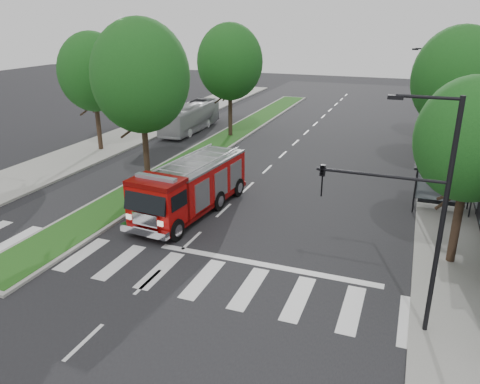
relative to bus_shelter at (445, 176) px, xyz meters
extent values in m
plane|color=black|center=(-11.20, -8.15, -2.04)|extent=(140.00, 140.00, 0.00)
cube|color=gray|center=(1.30, 1.85, -1.96)|extent=(5.00, 80.00, 0.15)
cube|color=gray|center=(-25.70, 1.85, -1.96)|extent=(5.00, 80.00, 0.15)
cube|color=gray|center=(-17.20, 9.85, -1.97)|extent=(3.00, 50.00, 0.14)
cube|color=#164C15|center=(-17.20, 9.85, -1.89)|extent=(2.60, 49.50, 0.02)
cylinder|color=black|center=(-1.40, -0.75, -0.79)|extent=(0.08, 0.08, 2.50)
cylinder|color=black|center=(1.40, -0.75, -0.79)|extent=(0.08, 0.08, 2.50)
cylinder|color=black|center=(-1.40, 0.45, -0.79)|extent=(0.08, 0.08, 2.50)
cylinder|color=black|center=(1.40, 0.45, -0.79)|extent=(0.08, 0.08, 2.50)
cube|color=black|center=(0.00, -0.15, 0.51)|extent=(3.20, 1.60, 0.12)
cube|color=#8C99A5|center=(0.00, 0.55, -0.74)|extent=(2.80, 0.04, 1.80)
cube|color=black|center=(0.00, -0.15, -1.49)|extent=(2.40, 0.40, 0.08)
cylinder|color=black|center=(0.30, -6.15, -0.17)|extent=(0.36, 0.36, 3.74)
ellipsoid|color=black|center=(0.30, -6.15, 3.49)|extent=(4.40, 4.40, 5.06)
cylinder|color=black|center=(0.30, 5.85, 0.16)|extent=(0.36, 0.36, 4.40)
ellipsoid|color=black|center=(0.30, 5.85, 4.46)|extent=(5.60, 5.60, 6.44)
cylinder|color=black|center=(0.30, 15.85, -0.06)|extent=(0.36, 0.36, 3.96)
ellipsoid|color=black|center=(0.30, 15.85, 3.81)|extent=(5.00, 5.00, 5.75)
cylinder|color=black|center=(-17.20, -2.15, 0.27)|extent=(0.36, 0.36, 4.62)
ellipsoid|color=black|center=(-17.20, -2.15, 4.79)|extent=(5.80, 5.80, 6.67)
cylinder|color=black|center=(-17.20, 11.85, 0.16)|extent=(0.36, 0.36, 4.40)
ellipsoid|color=black|center=(-17.20, 11.85, 4.46)|extent=(5.60, 5.60, 6.44)
cylinder|color=black|center=(-25.20, 3.85, 0.05)|extent=(0.36, 0.36, 4.18)
ellipsoid|color=black|center=(-25.20, 3.85, 4.14)|extent=(5.20, 5.20, 5.98)
cylinder|color=black|center=(-0.70, -11.65, 1.96)|extent=(0.16, 0.16, 8.00)
cylinder|color=black|center=(-1.60, -11.65, 5.86)|extent=(1.80, 0.10, 0.10)
cube|color=black|center=(-2.50, -11.65, 5.81)|extent=(0.45, 0.20, 0.12)
cylinder|color=black|center=(-2.70, -11.65, 3.36)|extent=(4.00, 0.10, 0.10)
imported|color=black|center=(-4.50, -11.65, 2.96)|extent=(0.18, 0.22, 1.10)
cylinder|color=black|center=(-0.70, 11.85, 1.96)|extent=(0.16, 0.16, 8.00)
cylinder|color=black|center=(-1.60, 11.85, 5.86)|extent=(1.80, 0.10, 0.10)
cube|color=black|center=(-2.50, 11.85, 5.81)|extent=(0.45, 0.20, 0.12)
cube|color=#660605|center=(-12.76, -4.88, -1.54)|extent=(3.30, 8.65, 0.25)
cube|color=#9D0908|center=(-12.68, -4.08, -0.48)|extent=(3.11, 6.64, 2.01)
cube|color=#9D0908|center=(-13.05, -7.98, -0.48)|extent=(2.67, 2.04, 2.11)
cube|color=#B2B2B7|center=(-12.68, -4.08, 0.57)|extent=(3.11, 6.64, 0.12)
cylinder|color=#B2B2B7|center=(-13.58, -3.99, 0.78)|extent=(0.67, 6.01, 0.10)
cylinder|color=#B2B2B7|center=(-11.78, -4.17, 0.78)|extent=(0.67, 6.01, 0.10)
cube|color=silver|center=(-13.16, -9.13, -1.44)|extent=(2.64, 0.60, 0.35)
cube|color=#8C99A5|center=(-13.05, -7.98, 0.88)|extent=(2.24, 0.56, 0.18)
cylinder|color=black|center=(-14.23, -8.17, -1.49)|extent=(0.45, 1.13, 1.11)
cylinder|color=black|center=(-11.93, -8.39, -1.49)|extent=(0.45, 1.13, 1.11)
cylinder|color=black|center=(-13.83, -3.97, -1.49)|extent=(0.45, 1.13, 1.11)
cylinder|color=black|center=(-11.53, -4.19, -1.49)|extent=(0.45, 1.13, 1.11)
cylinder|color=black|center=(-13.60, -1.57, -1.49)|extent=(0.45, 1.13, 1.11)
cylinder|color=black|center=(-11.30, -1.79, -1.49)|extent=(0.45, 1.13, 1.11)
imported|color=#B0B0B5|center=(-21.54, 12.69, -0.75)|extent=(2.43, 9.31, 2.58)
camera|label=1|loc=(-1.88, -26.20, 8.02)|focal=35.00mm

